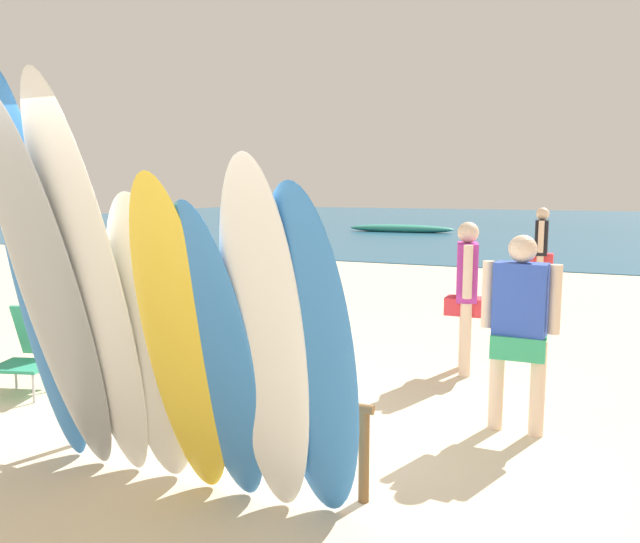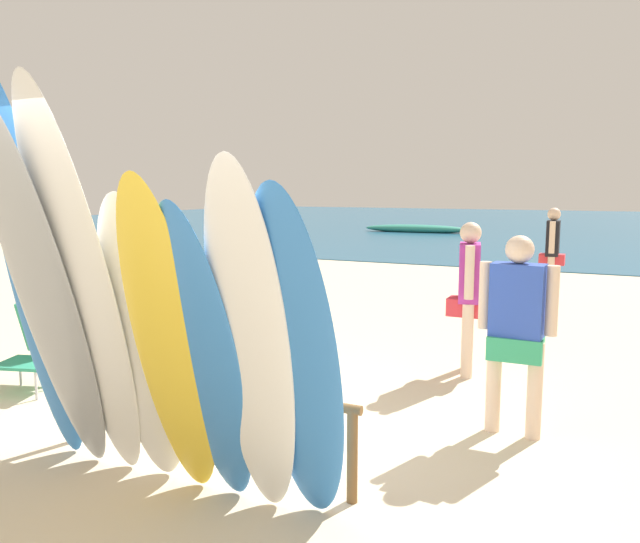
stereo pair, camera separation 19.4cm
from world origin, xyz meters
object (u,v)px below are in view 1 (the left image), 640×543
(beachgoer_near_rack, at_px, (541,247))
(beachgoer_photographing, at_px, (520,320))
(beach_chair_blue, at_px, (191,310))
(distant_boat, at_px, (401,229))
(surfboard_blue_0, at_px, (40,279))
(surfboard_white_3, at_px, (152,345))
(surfboard_yellow_4, at_px, (181,346))
(beach_chair_striped, at_px, (32,347))
(surfboard_blue_5, at_px, (218,361))
(surfboard_rack, at_px, (206,402))
(surfboard_blue_7, at_px, (312,361))
(surfboard_white_2, at_px, (90,291))
(beachgoer_midbeach, at_px, (467,287))
(surfboard_white_6, at_px, (266,347))
(beach_chair_red, at_px, (91,323))
(surfboard_grey_1, at_px, (51,297))

(beachgoer_near_rack, relative_size, beachgoer_photographing, 1.00)
(beach_chair_blue, bearing_deg, distant_boat, 102.53)
(surfboard_blue_0, xyz_separation_m, surfboard_white_3, (0.87, 0.06, -0.38))
(surfboard_yellow_4, distance_m, distant_boat, 24.08)
(beach_chair_striped, bearing_deg, surfboard_blue_5, -39.96)
(beach_chair_striped, bearing_deg, surfboard_rack, -33.96)
(beachgoer_photographing, bearing_deg, beachgoer_near_rack, 96.80)
(surfboard_blue_7, xyz_separation_m, distant_boat, (-6.00, 23.41, -0.86))
(beach_chair_striped, distance_m, distant_boat, 22.27)
(surfboard_blue_7, distance_m, beachgoer_near_rack, 8.61)
(surfboard_white_3, bearing_deg, surfboard_white_2, -161.87)
(surfboard_blue_5, relative_size, beachgoer_midbeach, 1.23)
(surfboard_rack, relative_size, surfboard_white_6, 1.10)
(surfboard_white_2, bearing_deg, beach_chair_red, 137.05)
(beach_chair_striped, bearing_deg, surfboard_blue_7, -35.59)
(surfboard_yellow_4, distance_m, surfboard_blue_7, 0.82)
(surfboard_white_6, bearing_deg, beachgoer_near_rack, 79.89)
(surfboard_white_6, xyz_separation_m, beachgoer_photographing, (1.20, 2.08, -0.16))
(surfboard_blue_0, relative_size, surfboard_yellow_4, 1.29)
(surfboard_blue_5, distance_m, beachgoer_near_rack, 8.73)
(beach_chair_blue, relative_size, beach_chair_striped, 0.98)
(beachgoer_photographing, relative_size, beach_chair_blue, 1.99)
(beach_chair_red, bearing_deg, beach_chair_blue, 64.01)
(surfboard_white_2, relative_size, beach_chair_red, 3.44)
(beach_chair_red, bearing_deg, beachgoer_photographing, 1.37)
(surfboard_grey_1, xyz_separation_m, beachgoer_photographing, (2.71, 2.16, -0.36))
(beachgoer_photographing, distance_m, beach_chair_blue, 4.42)
(surfboard_white_2, relative_size, beach_chair_blue, 3.38)
(surfboard_rack, distance_m, surfboard_grey_1, 1.25)
(surfboard_white_6, distance_m, beach_chair_red, 4.42)
(surfboard_blue_5, xyz_separation_m, beach_chair_striped, (-2.97, 1.33, -0.54))
(beachgoer_photographing, bearing_deg, surfboard_white_2, -134.29)
(surfboard_grey_1, xyz_separation_m, surfboard_blue_7, (1.77, 0.15, -0.27))
(surfboard_white_6, distance_m, distant_boat, 24.19)
(surfboard_blue_0, height_order, surfboard_blue_5, surfboard_blue_0)
(surfboard_blue_7, xyz_separation_m, beachgoer_near_rack, (0.70, 8.58, -0.08))
(surfboard_white_6, bearing_deg, surfboard_rack, 142.01)
(surfboard_blue_0, distance_m, surfboard_white_3, 0.95)
(surfboard_rack, xyz_separation_m, beachgoer_midbeach, (1.26, 3.11, 0.44))
(surfboard_yellow_4, bearing_deg, beachgoer_midbeach, 68.17)
(surfboard_rack, xyz_separation_m, surfboard_blue_7, (1.00, -0.44, 0.52))
(surfboard_rack, xyz_separation_m, surfboard_white_2, (-0.48, -0.55, 0.84))
(surfboard_yellow_4, bearing_deg, surfboard_rack, 104.10)
(beachgoer_photographing, distance_m, beach_chair_red, 4.85)
(surfboard_yellow_4, xyz_separation_m, distant_boat, (-5.18, 23.50, -0.88))
(surfboard_blue_7, bearing_deg, beachgoer_near_rack, 89.38)
(beachgoer_midbeach, distance_m, distant_boat, 20.83)
(surfboard_rack, relative_size, beach_chair_red, 3.07)
(surfboard_rack, relative_size, surfboard_white_3, 1.22)
(surfboard_blue_0, relative_size, surfboard_white_2, 1.02)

